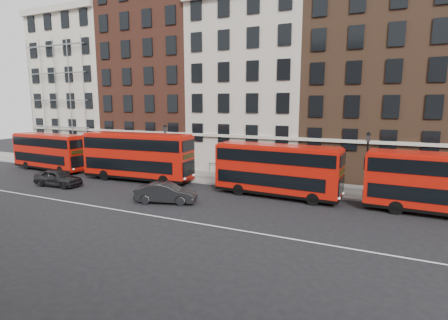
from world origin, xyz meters
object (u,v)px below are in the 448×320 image
at_px(bus_b, 137,155).
at_px(car_front, 166,193).
at_px(bus_c, 276,169).
at_px(bus_d, 446,183).
at_px(car_rear, 58,178).
at_px(bus_a, 49,151).

height_order(bus_b, car_front, bus_b).
distance_m(bus_b, bus_c, 14.21).
xyz_separation_m(bus_b, bus_d, (26.04, 0.00, -0.23)).
bearing_deg(bus_c, car_rear, -162.44).
distance_m(bus_b, car_rear, 7.49).
distance_m(bus_a, bus_b, 12.64).
relative_size(bus_a, bus_d, 0.97).
height_order(bus_a, bus_d, bus_d).
bearing_deg(bus_c, bus_a, -177.06).
height_order(bus_c, bus_d, bus_c).
height_order(bus_a, car_front, bus_a).
height_order(bus_d, car_front, bus_d).
bearing_deg(bus_d, bus_a, -177.98).
bearing_deg(car_front, car_rear, 71.26).
xyz_separation_m(bus_b, bus_c, (14.21, 0.00, -0.22)).
height_order(bus_a, bus_c, bus_c).
bearing_deg(bus_a, car_front, -11.73).
height_order(bus_b, bus_c, bus_b).
relative_size(bus_a, bus_b, 0.88).
bearing_deg(car_rear, bus_d, -84.56).
relative_size(bus_b, car_rear, 2.45).
relative_size(bus_b, bus_c, 1.10).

